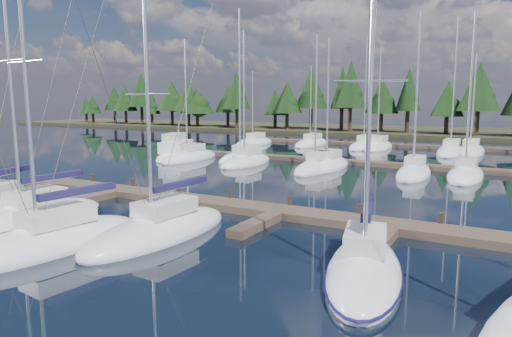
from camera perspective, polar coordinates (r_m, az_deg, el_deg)
The scene contains 11 objects.
ground at distance 36.13m, azimuth 11.66°, elevation -1.67°, with size 260.00×260.00×0.00m, color black.
far_shore at distance 94.74m, azimuth 22.80°, elevation 4.17°, with size 220.00×30.00×0.60m, color #33301C.
main_dock at distance 24.57m, azimuth 2.63°, elevation -5.76°, with size 44.00×6.13×0.90m.
back_docks at distance 54.92m, azimuth 17.90°, elevation 1.71°, with size 50.00×21.80×0.40m.
front_sailboat_1 at distance 26.21m, azimuth -26.40°, elevation -5.56°, with size 3.63×8.90×14.82m.
front_sailboat_2 at distance 21.44m, azimuth -24.46°, elevation -8.42°, with size 3.99×9.33×14.08m.
front_sailboat_3 at distance 21.71m, azimuth -11.95°, elevation -7.66°, with size 3.44×8.98×11.85m.
front_sailboat_4 at distance 16.91m, azimuth 13.36°, elevation -12.35°, with size 4.37×8.13×12.47m.
back_sailboat_rows at distance 51.11m, azimuth 17.25°, elevation 1.34°, with size 48.50×32.04×16.67m.
motor_yacht_left at distance 51.08m, azimuth -9.95°, elevation 1.86°, with size 5.78×9.56×4.53m.
tree_line at distance 84.85m, azimuth 22.37°, elevation 8.39°, with size 185.87×11.86×13.03m.
Camera 1 is at (10.65, -3.96, 6.21)m, focal length 32.00 mm.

